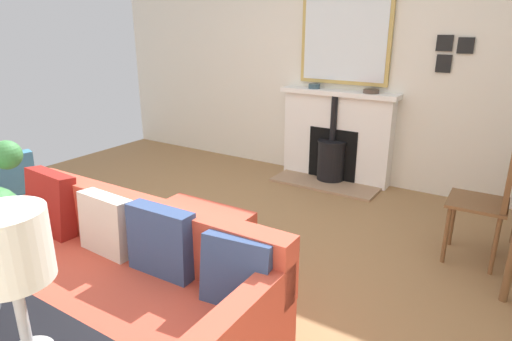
# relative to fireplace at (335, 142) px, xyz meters

# --- Properties ---
(ground_plane) EXTENTS (4.87, 6.28, 0.01)m
(ground_plane) POSITION_rel_fireplace_xyz_m (2.25, -0.08, -0.45)
(ground_plane) COLOR olive
(wall_left) EXTENTS (0.12, 6.28, 2.70)m
(wall_left) POSITION_rel_fireplace_xyz_m (-0.19, -0.08, 0.90)
(wall_left) COLOR silver
(wall_left) RESTS_ON ground
(fireplace) EXTENTS (0.58, 1.31, 1.02)m
(fireplace) POSITION_rel_fireplace_xyz_m (0.00, 0.00, 0.00)
(fireplace) COLOR #9E7A5B
(fireplace) RESTS_ON ground
(mirror_over_mantel) EXTENTS (0.04, 1.00, 1.01)m
(mirror_over_mantel) POSITION_rel_fireplace_xyz_m (-0.10, -0.00, 1.13)
(mirror_over_mantel) COLOR tan
(mantel_bowl_near) EXTENTS (0.13, 0.13, 0.05)m
(mantel_bowl_near) POSITION_rel_fireplace_xyz_m (-0.01, -0.29, 0.60)
(mantel_bowl_near) COLOR #334C56
(mantel_bowl_near) RESTS_ON fireplace
(mantel_bowl_far) EXTENTS (0.16, 0.16, 0.04)m
(mantel_bowl_far) POSITION_rel_fireplace_xyz_m (-0.01, 0.36, 0.59)
(mantel_bowl_far) COLOR #47382D
(mantel_bowl_far) RESTS_ON fireplace
(sofa) EXTENTS (0.81, 1.91, 0.82)m
(sofa) POSITION_rel_fireplace_xyz_m (3.14, 0.04, -0.09)
(sofa) COLOR #B2B2B7
(sofa) RESTS_ON ground
(ottoman) EXTENTS (0.64, 0.75, 0.40)m
(ottoman) POSITION_rel_fireplace_xyz_m (2.33, -0.12, -0.20)
(ottoman) COLOR #B2B2B7
(ottoman) RESTS_ON ground
(table_lamp_far_end) EXTENTS (0.22, 0.22, 0.47)m
(table_lamp_far_end) POSITION_rel_fireplace_xyz_m (3.92, 0.66, 0.66)
(table_lamp_far_end) COLOR #B2B2B7
(table_lamp_far_end) RESTS_ON console_table
(dining_chair_near_fireplace) EXTENTS (0.41, 0.41, 0.87)m
(dining_chair_near_fireplace) POSITION_rel_fireplace_xyz_m (1.10, 1.66, 0.07)
(dining_chair_near_fireplace) COLOR brown
(dining_chair_near_fireplace) RESTS_ON ground
(photo_gallery_row) EXTENTS (0.02, 0.33, 0.35)m
(photo_gallery_row) POSITION_rel_fireplace_xyz_m (-0.11, 1.06, 1.01)
(photo_gallery_row) COLOR black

